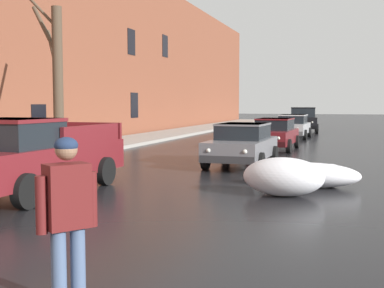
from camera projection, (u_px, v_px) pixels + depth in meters
The scene contains 12 objects.
left_sidewalk_slab at pixel (92, 147), 23.52m from camera, with size 3.20×80.00×0.16m, color gray.
brick_townhouse_facade at pixel (51, 35), 23.75m from camera, with size 0.63×80.00×10.56m.
snow_bank_along_left_kerb at pixel (284, 177), 11.40m from camera, with size 1.83×1.11×0.88m.
snow_bank_near_corner_right at pixel (313, 175), 12.61m from camera, with size 2.45×0.95×0.62m.
bare_tree_second_along_sidewalk at pixel (56, 78), 17.44m from camera, with size 1.72×1.42×5.97m.
pickup_truck_maroon_approaching_near_lane at pixel (29, 156), 11.63m from camera, with size 2.36×5.41×1.76m.
sedan_grey_parked_kerbside_close at pixel (242, 143), 16.89m from camera, with size 2.00×4.09×1.42m.
sedan_maroon_parked_kerbside_mid at pixel (274, 133), 22.73m from camera, with size 1.95×4.29×1.42m.
sedan_silver_parked_far_down_block at pixel (293, 126), 30.35m from camera, with size 1.96×4.43×1.42m.
suv_black_queued_behind_truck at pixel (303, 119), 36.44m from camera, with size 2.42×4.48×1.82m.
pedestrian_with_coffee at pixel (67, 210), 4.97m from camera, with size 0.46×0.58×1.76m.
fire_hydrant at pixel (25, 162), 15.00m from camera, with size 0.42×0.22×0.71m.
Camera 1 is at (5.30, -2.93, 2.09)m, focal length 47.31 mm.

